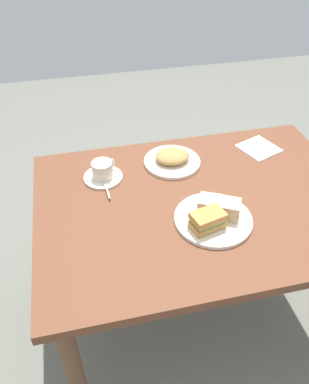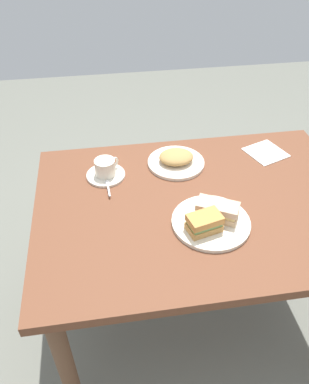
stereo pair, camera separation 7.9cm
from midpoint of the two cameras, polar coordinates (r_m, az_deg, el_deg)
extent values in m
plane|color=slate|center=(2.01, 3.96, -17.46)|extent=(6.00, 6.00, 0.00)
cube|color=brown|center=(1.45, 5.24, -1.77)|extent=(1.22, 0.86, 0.04)
cylinder|color=brown|center=(2.12, 15.81, -0.76)|extent=(0.06, 0.06, 0.71)
cylinder|color=brown|center=(1.92, -14.32, -5.50)|extent=(0.06, 0.06, 0.71)
cylinder|color=brown|center=(1.50, -13.32, -24.97)|extent=(0.06, 0.06, 0.71)
cylinder|color=silver|center=(1.35, 7.06, -4.09)|extent=(0.27, 0.27, 0.01)
cube|color=#D8B084|center=(1.36, 7.85, -2.87)|extent=(0.16, 0.13, 0.02)
cube|color=#DFC077|center=(1.35, 7.92, -2.29)|extent=(0.15, 0.12, 0.01)
cube|color=#D2AA8A|center=(1.33, 7.99, -1.69)|extent=(0.16, 0.13, 0.02)
cube|color=#BA8546|center=(1.30, 6.13, -4.85)|extent=(0.13, 0.10, 0.02)
cube|color=#6A9751|center=(1.29, 6.19, -4.26)|extent=(0.12, 0.09, 0.01)
cube|color=#C28541|center=(1.28, 6.25, -3.66)|extent=(0.13, 0.10, 0.02)
cylinder|color=silver|center=(1.55, -9.12, 2.15)|extent=(0.15, 0.15, 0.01)
cylinder|color=silver|center=(1.52, -9.26, 3.28)|extent=(0.08, 0.08, 0.07)
cylinder|color=#9F744E|center=(1.51, -9.38, 4.17)|extent=(0.07, 0.07, 0.01)
torus|color=silver|center=(1.55, -8.01, 4.12)|extent=(0.04, 0.04, 0.05)
cube|color=silver|center=(1.46, -8.52, -0.05)|extent=(0.01, 0.08, 0.00)
ellipsoid|color=silver|center=(1.50, -8.81, 1.10)|extent=(0.02, 0.03, 0.01)
cylinder|color=silver|center=(1.61, 1.23, 4.49)|extent=(0.24, 0.24, 0.01)
ellipsoid|color=#B18649|center=(1.59, 1.24, 5.34)|extent=(0.14, 0.12, 0.04)
cube|color=white|center=(1.75, 14.03, 6.35)|extent=(0.19, 0.19, 0.00)
camera|label=1|loc=(0.04, -91.60, -1.35)|focal=35.80mm
camera|label=2|loc=(0.04, 88.40, 1.35)|focal=35.80mm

